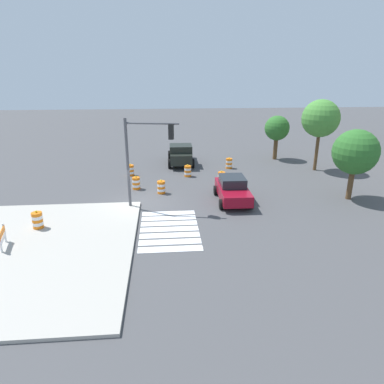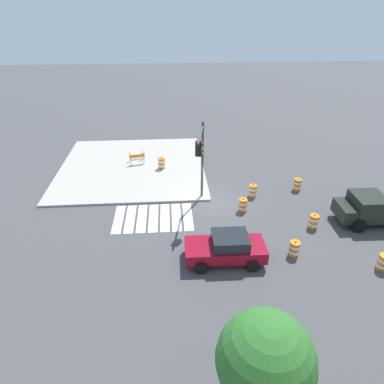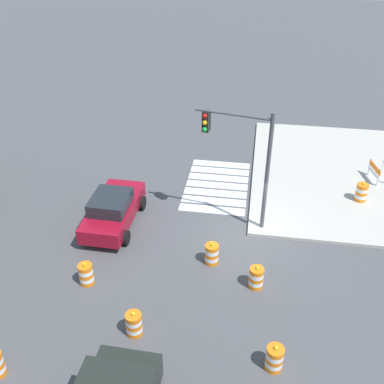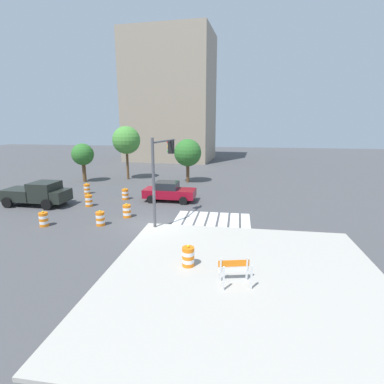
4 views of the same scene
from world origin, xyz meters
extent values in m
plane|color=#474749|center=(0.00, 0.00, 0.00)|extent=(120.00, 120.00, 0.00)
cube|color=#ADA89E|center=(6.00, -6.00, 0.07)|extent=(12.00, 12.00, 0.15)
cube|color=silver|center=(1.75, 1.80, 0.01)|extent=(0.60, 3.20, 0.02)
cube|color=silver|center=(2.50, 1.80, 0.01)|extent=(0.60, 3.20, 0.02)
cube|color=silver|center=(3.25, 1.80, 0.01)|extent=(0.60, 3.20, 0.02)
cube|color=silver|center=(4.00, 1.80, 0.01)|extent=(0.60, 3.20, 0.02)
cube|color=silver|center=(4.75, 1.80, 0.01)|extent=(0.60, 3.20, 0.02)
cube|color=silver|center=(5.50, 1.80, 0.01)|extent=(0.60, 3.20, 0.02)
cube|color=silver|center=(6.25, 1.80, 0.01)|extent=(0.60, 3.20, 0.02)
cube|color=maroon|center=(0.00, 6.10, 0.68)|extent=(4.33, 1.91, 0.70)
cube|color=#1E2328|center=(-0.25, 6.10, 1.33)|extent=(1.93, 1.63, 0.60)
cylinder|color=black|center=(1.37, 7.03, 0.33)|extent=(0.66, 0.25, 0.66)
cylinder|color=black|center=(1.34, 5.13, 0.33)|extent=(0.66, 0.25, 0.66)
cylinder|color=black|center=(-1.33, 7.07, 0.33)|extent=(0.66, 0.25, 0.66)
cylinder|color=black|center=(-1.36, 5.17, 0.33)|extent=(0.66, 0.25, 0.66)
cube|color=black|center=(-8.31, 3.14, 0.87)|extent=(1.44, 1.93, 0.90)
cylinder|color=orange|center=(-6.60, -1.17, 0.09)|extent=(0.56, 0.56, 0.18)
cylinder|color=white|center=(-6.60, -1.17, 0.27)|extent=(0.56, 0.56, 0.18)
cylinder|color=orange|center=(-6.60, -1.17, 0.45)|extent=(0.56, 0.56, 0.18)
cylinder|color=white|center=(-6.60, -1.17, 0.63)|extent=(0.56, 0.56, 0.18)
cylinder|color=orange|center=(-6.60, -1.17, 0.81)|extent=(0.56, 0.56, 0.18)
sphere|color=yellow|center=(-6.60, -1.17, 0.96)|extent=(0.12, 0.12, 0.12)
cylinder|color=orange|center=(-3.90, 6.00, 0.09)|extent=(0.56, 0.56, 0.18)
cylinder|color=white|center=(-3.90, 6.00, 0.27)|extent=(0.56, 0.56, 0.18)
cylinder|color=orange|center=(-3.90, 6.00, 0.45)|extent=(0.56, 0.56, 0.18)
cylinder|color=white|center=(-3.90, 6.00, 0.63)|extent=(0.56, 0.56, 0.18)
cylinder|color=orange|center=(-3.90, 6.00, 0.81)|extent=(0.56, 0.56, 0.18)
sphere|color=yellow|center=(-3.90, 6.00, 0.96)|extent=(0.12, 0.12, 0.12)
cylinder|color=orange|center=(-3.07, -0.47, 0.09)|extent=(0.56, 0.56, 0.18)
cylinder|color=white|center=(-3.07, -0.47, 0.27)|extent=(0.56, 0.56, 0.18)
cylinder|color=orange|center=(-3.07, -0.47, 0.45)|extent=(0.56, 0.56, 0.18)
cylinder|color=white|center=(-3.07, -0.47, 0.63)|extent=(0.56, 0.56, 0.18)
cylinder|color=orange|center=(-3.07, -0.47, 0.81)|extent=(0.56, 0.56, 0.18)
sphere|color=yellow|center=(-3.07, -0.47, 0.96)|extent=(0.12, 0.12, 0.12)
cylinder|color=orange|center=(-5.97, 3.55, 0.09)|extent=(0.56, 0.56, 0.18)
cylinder|color=white|center=(-5.97, 3.55, 0.27)|extent=(0.56, 0.56, 0.18)
cylinder|color=orange|center=(-5.97, 3.55, 0.45)|extent=(0.56, 0.56, 0.18)
cylinder|color=white|center=(-5.97, 3.55, 0.63)|extent=(0.56, 0.56, 0.18)
cylinder|color=orange|center=(-5.97, 3.55, 0.81)|extent=(0.56, 0.56, 0.18)
sphere|color=yellow|center=(-5.97, 3.55, 0.96)|extent=(0.12, 0.12, 0.12)
cylinder|color=orange|center=(-1.97, 1.37, 0.09)|extent=(0.56, 0.56, 0.18)
cylinder|color=white|center=(-1.97, 1.37, 0.27)|extent=(0.56, 0.56, 0.18)
cylinder|color=orange|center=(-1.97, 1.37, 0.45)|extent=(0.56, 0.56, 0.18)
cylinder|color=white|center=(-1.97, 1.37, 0.63)|extent=(0.56, 0.56, 0.18)
cylinder|color=orange|center=(-1.97, 1.37, 0.81)|extent=(0.56, 0.56, 0.18)
sphere|color=yellow|center=(-1.97, 1.37, 0.96)|extent=(0.12, 0.12, 0.12)
cylinder|color=orange|center=(3.50, -5.32, 0.24)|extent=(0.56, 0.56, 0.18)
cylinder|color=white|center=(3.50, -5.32, 0.42)|extent=(0.56, 0.56, 0.18)
cylinder|color=orange|center=(3.50, -5.32, 0.60)|extent=(0.56, 0.56, 0.18)
cylinder|color=white|center=(3.50, -5.32, 0.78)|extent=(0.56, 0.56, 0.18)
cylinder|color=orange|center=(3.50, -5.32, 0.96)|extent=(0.56, 0.56, 0.18)
sphere|color=yellow|center=(3.50, -5.32, 1.11)|extent=(0.12, 0.12, 0.12)
cube|color=silver|center=(5.04, -6.40, 0.65)|extent=(0.08, 0.08, 1.00)
cube|color=silver|center=(6.11, -6.15, 0.65)|extent=(0.08, 0.08, 1.00)
cube|color=silver|center=(6.27, -6.83, 0.65)|extent=(0.08, 0.08, 1.00)
cube|color=orange|center=(5.57, -6.25, 0.90)|extent=(1.28, 0.33, 0.28)
cube|color=white|center=(5.57, -6.25, 0.60)|extent=(1.28, 0.33, 0.20)
cylinder|color=#4C4C51|center=(0.60, -0.60, 2.90)|extent=(0.18, 0.18, 5.50)
cylinder|color=#4C4C51|center=(0.90, 0.97, 5.35)|extent=(0.72, 3.17, 0.12)
cube|color=black|center=(1.11, 2.07, 4.90)|extent=(0.41, 0.34, 0.90)
sphere|color=red|center=(0.93, 2.11, 5.20)|extent=(0.20, 0.20, 0.20)
sphere|color=#F2A514|center=(0.93, 2.11, 4.90)|extent=(0.20, 0.20, 0.20)
sphere|color=green|center=(0.93, 2.11, 4.60)|extent=(0.20, 0.20, 0.20)
camera|label=1|loc=(21.16, 1.60, 8.23)|focal=32.12mm
camera|label=2|loc=(2.75, 19.80, 12.31)|focal=30.99mm
camera|label=3|loc=(-15.85, 0.00, 12.48)|focal=41.96mm
camera|label=4|loc=(5.57, -17.51, 6.60)|focal=27.69mm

